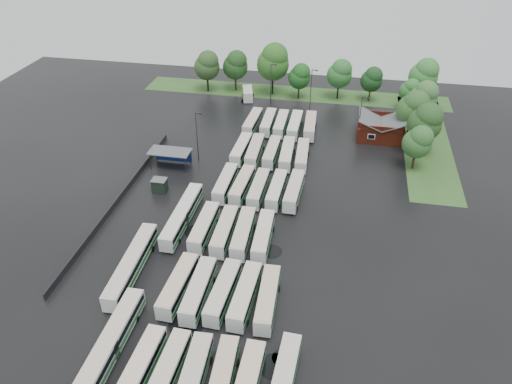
# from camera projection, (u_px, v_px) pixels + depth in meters

# --- Properties ---
(ground) EXTENTS (160.00, 160.00, 0.00)m
(ground) POSITION_uv_depth(u_px,v_px,m) (229.00, 244.00, 79.50)
(ground) COLOR black
(ground) RESTS_ON ground
(brick_building) EXTENTS (10.07, 8.60, 5.39)m
(brick_building) POSITION_uv_depth(u_px,v_px,m) (380.00, 130.00, 109.80)
(brick_building) COLOR maroon
(brick_building) RESTS_ON ground
(wash_shed) EXTENTS (8.20, 4.20, 3.58)m
(wash_shed) POSITION_uv_depth(u_px,v_px,m) (171.00, 153.00, 98.70)
(wash_shed) COLOR #2D2D30
(wash_shed) RESTS_ON ground
(utility_hut) EXTENTS (2.70, 2.20, 2.62)m
(utility_hut) POSITION_uv_depth(u_px,v_px,m) (160.00, 185.00, 91.71)
(utility_hut) COLOR black
(utility_hut) RESTS_ON ground
(grass_strip_north) EXTENTS (80.00, 10.00, 0.01)m
(grass_strip_north) POSITION_uv_depth(u_px,v_px,m) (294.00, 93.00, 132.43)
(grass_strip_north) COLOR #305823
(grass_strip_north) RESTS_ON ground
(grass_strip_east) EXTENTS (10.00, 50.00, 0.01)m
(grass_strip_east) POSITION_uv_depth(u_px,v_px,m) (426.00, 141.00, 109.26)
(grass_strip_east) COLOR #305823
(grass_strip_east) RESTS_ON ground
(west_fence) EXTENTS (0.10, 50.00, 1.20)m
(west_fence) POSITION_uv_depth(u_px,v_px,m) (119.00, 199.00, 89.28)
(west_fence) COLOR #2D2D30
(west_fence) RESTS_ON ground
(bus_r0c0) EXTENTS (2.72, 11.12, 3.08)m
(bus_r0c0) POSITION_uv_depth(u_px,v_px,m) (140.00, 368.00, 57.81)
(bus_r0c0) COLOR silver
(bus_r0c0) RESTS_ON ground
(bus_r0c1) EXTENTS (2.58, 10.83, 3.00)m
(bus_r0c1) POSITION_uv_depth(u_px,v_px,m) (168.00, 372.00, 57.49)
(bus_r0c1) COLOR silver
(bus_r0c1) RESTS_ON ground
(bus_r0c2) EXTENTS (2.83, 11.19, 3.09)m
(bus_r0c2) POSITION_uv_depth(u_px,v_px,m) (193.00, 378.00, 56.75)
(bus_r0c2) COLOR silver
(bus_r0c2) RESTS_ON ground
(bus_r0c3) EXTENTS (2.82, 10.84, 2.99)m
(bus_r0c3) POSITION_uv_depth(u_px,v_px,m) (222.00, 379.00, 56.64)
(bus_r0c3) COLOR silver
(bus_r0c3) RESTS_ON ground
(bus_r1c0) EXTENTS (2.81, 11.22, 3.10)m
(bus_r1c0) POSITION_uv_depth(u_px,v_px,m) (178.00, 285.00, 69.28)
(bus_r1c0) COLOR silver
(bus_r1c0) RESTS_ON ground
(bus_r1c1) EXTENTS (2.47, 11.24, 3.12)m
(bus_r1c1) POSITION_uv_depth(u_px,v_px,m) (199.00, 290.00, 68.46)
(bus_r1c1) COLOR silver
(bus_r1c1) RESTS_ON ground
(bus_r1c2) EXTENTS (2.90, 11.14, 3.07)m
(bus_r1c2) POSITION_uv_depth(u_px,v_px,m) (223.00, 292.00, 68.23)
(bus_r1c2) COLOR silver
(bus_r1c2) RESTS_ON ground
(bus_r1c3) EXTENTS (2.75, 11.24, 3.11)m
(bus_r1c3) POSITION_uv_depth(u_px,v_px,m) (245.00, 295.00, 67.65)
(bus_r1c3) COLOR silver
(bus_r1c3) RESTS_ON ground
(bus_r1c4) EXTENTS (2.78, 11.09, 3.06)m
(bus_r1c4) POSITION_uv_depth(u_px,v_px,m) (268.00, 299.00, 67.13)
(bus_r1c4) COLOR silver
(bus_r1c4) RESTS_ON ground
(bus_r2c0) EXTENTS (2.41, 11.18, 3.11)m
(bus_r2c0) POSITION_uv_depth(u_px,v_px,m) (204.00, 227.00, 80.44)
(bus_r2c0) COLOR silver
(bus_r2c0) RESTS_ON ground
(bus_r2c1) EXTENTS (2.55, 11.13, 3.09)m
(bus_r2c1) POSITION_uv_depth(u_px,v_px,m) (224.00, 231.00, 79.59)
(bus_r2c1) COLOR silver
(bus_r2c1) RESTS_ON ground
(bus_r2c2) EXTENTS (2.77, 11.29, 3.12)m
(bus_r2c2) POSITION_uv_depth(u_px,v_px,m) (243.00, 233.00, 79.11)
(bus_r2c2) COLOR silver
(bus_r2c2) RESTS_ON ground
(bus_r2c3) EXTENTS (2.74, 11.12, 3.07)m
(bus_r2c3) POSITION_uv_depth(u_px,v_px,m) (263.00, 236.00, 78.59)
(bus_r2c3) COLOR silver
(bus_r2c3) RESTS_ON ground
(bus_r3c0) EXTENTS (2.40, 10.93, 3.04)m
(bus_r3c0) POSITION_uv_depth(u_px,v_px,m) (225.00, 183.00, 91.67)
(bus_r3c0) COLOR silver
(bus_r3c0) RESTS_ON ground
(bus_r3c1) EXTENTS (2.81, 10.89, 3.00)m
(bus_r3c1) POSITION_uv_depth(u_px,v_px,m) (242.00, 185.00, 91.20)
(bus_r3c1) COLOR silver
(bus_r3c1) RESTS_ON ground
(bus_r3c2) EXTENTS (2.44, 10.72, 2.97)m
(bus_r3c2) POSITION_uv_depth(u_px,v_px,m) (259.00, 189.00, 90.22)
(bus_r3c2) COLOR silver
(bus_r3c2) RESTS_ON ground
(bus_r3c3) EXTENTS (2.54, 10.77, 2.98)m
(bus_r3c3) POSITION_uv_depth(u_px,v_px,m) (277.00, 190.00, 89.87)
(bus_r3c3) COLOR silver
(bus_r3c3) RESTS_ON ground
(bus_r3c4) EXTENTS (2.75, 11.15, 3.08)m
(bus_r3c4) POSITION_uv_depth(u_px,v_px,m) (294.00, 191.00, 89.53)
(bus_r3c4) COLOR silver
(bus_r3c4) RESTS_ON ground
(bus_r4c0) EXTENTS (2.58, 10.90, 3.02)m
(bus_r4c0) POSITION_uv_depth(u_px,v_px,m) (241.00, 149.00, 102.73)
(bus_r4c0) COLOR silver
(bus_r4c0) RESTS_ON ground
(bus_r4c1) EXTENTS (2.64, 11.29, 3.13)m
(bus_r4c1) POSITION_uv_depth(u_px,v_px,m) (255.00, 151.00, 101.94)
(bus_r4c1) COLOR silver
(bus_r4c1) RESTS_ON ground
(bus_r4c2) EXTENTS (2.36, 10.62, 2.95)m
(bus_r4c2) POSITION_uv_depth(u_px,v_px,m) (272.00, 152.00, 101.75)
(bus_r4c2) COLOR silver
(bus_r4c2) RESTS_ON ground
(bus_r4c3) EXTENTS (2.75, 11.13, 3.08)m
(bus_r4c3) POSITION_uv_depth(u_px,v_px,m) (287.00, 154.00, 100.96)
(bus_r4c3) COLOR silver
(bus_r4c3) RESTS_ON ground
(bus_r4c4) EXTENTS (2.80, 10.87, 3.00)m
(bus_r4c4) POSITION_uv_depth(u_px,v_px,m) (302.00, 155.00, 100.51)
(bus_r4c4) COLOR silver
(bus_r4c4) RESTS_ON ground
(bus_r5c0) EXTENTS (2.77, 11.04, 3.05)m
(bus_r5c0) POSITION_uv_depth(u_px,v_px,m) (253.00, 122.00, 113.66)
(bus_r5c0) COLOR silver
(bus_r5c0) RESTS_ON ground
(bus_r5c1) EXTENTS (2.43, 10.84, 3.01)m
(bus_r5c1) POSITION_uv_depth(u_px,v_px,m) (268.00, 122.00, 113.53)
(bus_r5c1) COLOR silver
(bus_r5c1) RESTS_ON ground
(bus_r5c2) EXTENTS (2.38, 10.77, 2.99)m
(bus_r5c2) POSITION_uv_depth(u_px,v_px,m) (281.00, 124.00, 112.85)
(bus_r5c2) COLOR silver
(bus_r5c2) RESTS_ON ground
(bus_r5c3) EXTENTS (2.40, 11.23, 3.13)m
(bus_r5c3) POSITION_uv_depth(u_px,v_px,m) (295.00, 125.00, 112.10)
(bus_r5c3) COLOR silver
(bus_r5c3) RESTS_ON ground
(bus_r5c4) EXTENTS (2.85, 11.20, 3.09)m
(bus_r5c4) POSITION_uv_depth(u_px,v_px,m) (310.00, 126.00, 111.83)
(bus_r5c4) COLOR silver
(bus_r5c4) RESTS_ON ground
(artic_bus_west_a) EXTENTS (2.40, 16.58, 3.07)m
(artic_bus_west_a) POSITION_uv_depth(u_px,v_px,m) (111.00, 343.00, 60.84)
(artic_bus_west_a) COLOR silver
(artic_bus_west_a) RESTS_ON ground
(artic_bus_west_b) EXTENTS (2.43, 16.50, 3.06)m
(artic_bus_west_b) POSITION_uv_depth(u_px,v_px,m) (182.00, 215.00, 83.17)
(artic_bus_west_b) COLOR silver
(artic_bus_west_b) RESTS_ON ground
(artic_bus_west_c) EXTENTS (2.98, 16.85, 3.11)m
(artic_bus_west_c) POSITION_uv_depth(u_px,v_px,m) (132.00, 264.00, 72.86)
(artic_bus_west_c) COLOR silver
(artic_bus_west_c) RESTS_ON ground
(minibus) EXTENTS (3.89, 6.76, 2.78)m
(minibus) POSITION_uv_depth(u_px,v_px,m) (248.00, 94.00, 128.21)
(minibus) COLOR silver
(minibus) RESTS_ON ground
(tree_north_0) EXTENTS (6.68, 6.68, 11.06)m
(tree_north_0) POSITION_uv_depth(u_px,v_px,m) (207.00, 65.00, 129.87)
(tree_north_0) COLOR black
(tree_north_0) RESTS_ON ground
(tree_north_1) EXTENTS (6.59, 6.59, 10.91)m
(tree_north_1) POSITION_uv_depth(u_px,v_px,m) (236.00, 65.00, 130.42)
(tree_north_1) COLOR #352312
(tree_north_1) RESTS_ON ground
(tree_north_2) EXTENTS (8.28, 8.28, 13.71)m
(tree_north_2) POSITION_uv_depth(u_px,v_px,m) (274.00, 61.00, 127.09)
(tree_north_2) COLOR black
(tree_north_2) RESTS_ON ground
(tree_north_3) EXTENTS (5.68, 5.68, 9.40)m
(tree_north_3) POSITION_uv_depth(u_px,v_px,m) (300.00, 76.00, 126.16)
(tree_north_3) COLOR black
(tree_north_3) RESTS_ON ground
(tree_north_4) EXTENTS (6.35, 6.35, 10.52)m
(tree_north_4) POSITION_uv_depth(u_px,v_px,m) (340.00, 73.00, 125.70)
(tree_north_4) COLOR black
(tree_north_4) RESTS_ON ground
(tree_north_5) EXTENTS (5.51, 5.51, 9.12)m
(tree_north_5) POSITION_uv_depth(u_px,v_px,m) (372.00, 79.00, 124.81)
(tree_north_5) COLOR #36261C
(tree_north_5) RESTS_ON ground
(tree_north_6) EXTENTS (7.14, 7.14, 11.82)m
(tree_north_6) POSITION_uv_depth(u_px,v_px,m) (424.00, 75.00, 122.61)
(tree_north_6) COLOR #2F221A
(tree_north_6) RESTS_ON ground
(tree_east_0) EXTENTS (5.73, 5.73, 9.49)m
(tree_east_0) POSITION_uv_depth(u_px,v_px,m) (418.00, 142.00, 95.98)
(tree_east_0) COLOR #322418
(tree_east_0) RESTS_ON ground
(tree_east_1) EXTENTS (6.97, 6.97, 11.54)m
(tree_east_1) POSITION_uv_depth(u_px,v_px,m) (426.00, 122.00, 100.38)
(tree_east_1) COLOR black
(tree_east_1) RESTS_ON ground
(tree_east_2) EXTENTS (6.86, 6.86, 11.37)m
(tree_east_2) POSITION_uv_depth(u_px,v_px,m) (414.00, 108.00, 106.31)
(tree_east_2) COLOR black
(tree_east_2) RESTS_ON ground
(tree_east_3) EXTENTS (6.45, 6.45, 10.68)m
(tree_east_3) POSITION_uv_depth(u_px,v_px,m) (424.00, 96.00, 112.83)
(tree_east_3) COLOR #2E2316
(tree_east_3) RESTS_ON ground
(tree_east_4) EXTENTS (4.91, 4.89, 8.09)m
(tree_east_4) POSITION_uv_depth(u_px,v_px,m) (410.00, 90.00, 120.60)
(tree_east_4) COLOR black
(tree_east_4) RESTS_ON ground
(lamp_post_ne) EXTENTS (1.57, 0.31, 10.21)m
(lamp_post_ne) POSITION_uv_depth(u_px,v_px,m) (361.00, 116.00, 106.28)
(lamp_post_ne) COLOR #2D2D30
(lamp_post_ne) RESTS_ON ground
(lamp_post_nw) EXTENTS (1.63, 0.32, 10.60)m
(lamp_post_nw) POSITION_uv_depth(u_px,v_px,m) (197.00, 133.00, 98.84)
(lamp_post_nw) COLOR #2D2D30
(lamp_post_nw) RESTS_ON ground
(lamp_post_back_w) EXTENTS (1.63, 0.32, 10.59)m
(lamp_post_back_w) POSITION_uv_depth(u_px,v_px,m) (271.00, 82.00, 122.61)
(lamp_post_back_w) COLOR #2D2D30
(lamp_post_back_w) RESTS_ON ground
(lamp_post_back_e) EXTENTS (1.56, 0.30, 10.12)m
(lamp_post_back_e) POSITION_uv_depth(u_px,v_px,m) (312.00, 87.00, 120.56)
(lamp_post_back_e) COLOR #2D2D30
(lamp_post_back_e) RESTS_ON ground
(puddle_0) EXTENTS (4.85, 4.85, 0.01)m
(puddle_0) POSITION_uv_depth(u_px,v_px,m) (187.00, 324.00, 65.63)
(puddle_0) COLOR black
(puddle_0) RESTS_ON ground
(puddle_1) EXTENTS (4.12, 4.12, 0.01)m
(puddle_1) POSITION_uv_depth(u_px,v_px,m) (276.00, 367.00, 60.01)
(puddle_1) COLOR black
(puddle_1) RESTS_ON ground
(puddle_2) EXTENTS (4.49, 4.49, 0.01)m
(puddle_2) POSITION_uv_depth(u_px,v_px,m) (198.00, 232.00, 82.13)
(puddle_2) COLOR black
(puddle_2) RESTS_ON ground
(puddle_3) EXTENTS (3.50, 3.50, 0.01)m
(puddle_3) POSITION_uv_depth(u_px,v_px,m) (271.00, 251.00, 78.00)
(puddle_3) COLOR black
(puddle_3) RESTS_ON ground
(puddle_4) EXTENTS (2.64, 2.64, 0.01)m
(puddle_4) POSITION_uv_depth(u_px,v_px,m) (282.00, 358.00, 61.08)
(puddle_4) COLOR black
(puddle_4) RESTS_ON ground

